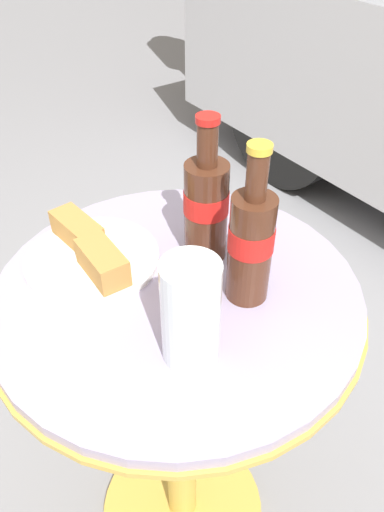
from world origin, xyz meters
The scene contains 6 objects.
ground_plane centered at (0.00, 0.00, 0.00)m, with size 30.00×30.00×0.00m, color gray.
bistro_table centered at (0.00, 0.00, 0.54)m, with size 0.59×0.59×0.77m.
cola_bottle_left centered at (0.07, 0.08, 0.87)m, with size 0.07×0.07×0.25m.
cola_bottle_right centered at (-0.04, 0.09, 0.87)m, with size 0.07×0.07×0.25m.
drinking_glass centered at (0.12, -0.06, 0.84)m, with size 0.08×0.08×0.16m.
lunch_plate_near centered at (-0.13, -0.08, 0.79)m, with size 0.22×0.22×0.06m.
Camera 1 is at (0.49, -0.31, 1.31)m, focal length 35.00 mm.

